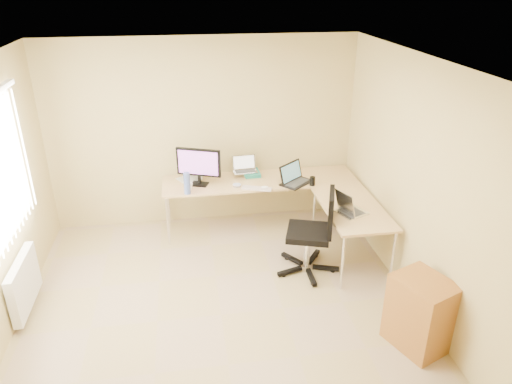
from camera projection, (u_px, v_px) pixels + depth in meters
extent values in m
plane|color=tan|center=(221.00, 315.00, 5.07)|extent=(4.50, 4.50, 0.00)
plane|color=white|center=(212.00, 67.00, 3.98)|extent=(4.50, 4.50, 0.00)
plane|color=tan|center=(203.00, 134.00, 6.54)|extent=(4.50, 0.00, 4.50)
plane|color=tan|center=(424.00, 191.00, 4.83)|extent=(0.00, 4.50, 4.50)
cube|color=tan|center=(260.00, 204.00, 6.68)|extent=(2.65, 0.70, 0.73)
cube|color=tan|center=(350.00, 233.00, 5.92)|extent=(0.70, 1.30, 0.73)
cube|color=black|center=(199.00, 167.00, 6.27)|extent=(0.63, 0.40, 0.51)
cube|color=#1A7465|center=(252.00, 173.00, 6.68)|extent=(0.22, 0.30, 0.05)
cube|color=#B5B5B5|center=(245.00, 165.00, 6.62)|extent=(0.35, 0.28, 0.22)
cube|color=black|center=(297.00, 174.00, 6.36)|extent=(0.53, 0.52, 0.27)
cube|color=beige|center=(257.00, 188.00, 6.24)|extent=(0.41, 0.25, 0.02)
ellipsoid|color=white|center=(264.00, 187.00, 6.25)|extent=(0.12, 0.09, 0.04)
imported|color=white|center=(189.00, 187.00, 6.19)|extent=(0.12, 0.12, 0.10)
cylinder|color=#A7A9C6|center=(237.00, 185.00, 6.32)|extent=(0.12, 0.12, 0.03)
cylinder|color=#475EA9|center=(187.00, 183.00, 6.06)|extent=(0.11, 0.11, 0.29)
cube|color=silver|center=(188.00, 180.00, 6.50)|extent=(0.36, 0.39, 0.01)
cube|color=beige|center=(193.00, 175.00, 6.56)|extent=(0.25, 0.18, 0.09)
cylinder|color=silver|center=(197.00, 169.00, 6.49)|extent=(0.29, 0.29, 0.29)
cylinder|color=black|center=(312.00, 181.00, 6.33)|extent=(0.09, 0.09, 0.12)
cube|color=silver|center=(352.00, 204.00, 5.58)|extent=(0.45, 0.41, 0.24)
cube|color=black|center=(308.00, 234.00, 5.64)|extent=(0.81, 0.81, 1.07)
cube|color=brown|center=(420.00, 314.00, 4.54)|extent=(0.61, 0.67, 0.75)
cube|color=white|center=(24.00, 283.00, 5.00)|extent=(0.09, 0.80, 0.55)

